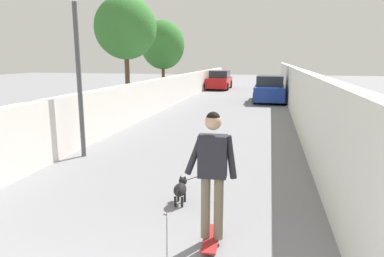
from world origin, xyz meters
The scene contains 11 objects.
ground_plane centered at (14.00, 0.00, 0.00)m, with size 80.00×80.00×0.00m, color gray.
wall_left centered at (12.00, 3.21, 0.78)m, with size 48.00×0.30×1.56m, color silver.
fence_right centered at (12.00, -3.21, 1.06)m, with size 48.00×0.30×2.12m, color silver.
tree_left_near centered at (13.00, 4.20, 3.84)m, with size 2.71×2.71×5.22m.
tree_left_mid centered at (19.00, 4.38, 3.34)m, with size 2.64×2.64×4.82m.
lamp_post centered at (6.31, 2.66, 2.91)m, with size 0.36×0.36×4.24m.
skateboard centered at (2.69, -1.36, 0.07)m, with size 0.81×0.23×0.08m.
person_skateboarder centered at (2.69, -1.36, 1.13)m, with size 0.24×0.71×1.77m.
dog centered at (3.91, -0.60, 0.27)m, with size 1.51×0.89×1.06m.
car_near centered at (19.48, -2.06, 0.71)m, with size 4.13×1.80×1.54m.
car_far centered at (27.45, 2.06, 0.72)m, with size 4.17×1.80×1.54m.
Camera 1 is at (-1.68, -2.05, 2.53)m, focal length 32.38 mm.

